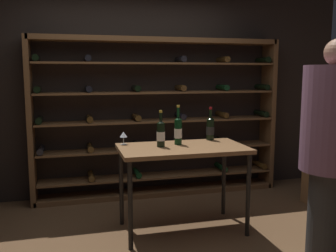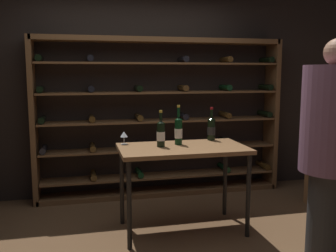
{
  "view_description": "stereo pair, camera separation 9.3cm",
  "coord_description": "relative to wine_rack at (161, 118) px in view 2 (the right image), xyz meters",
  "views": [
    {
      "loc": [
        -0.77,
        -3.19,
        1.57
      ],
      "look_at": [
        0.14,
        0.28,
        1.06
      ],
      "focal_mm": 40.19,
      "sensor_mm": 36.0,
      "label": 1
    },
    {
      "loc": [
        -0.68,
        -3.21,
        1.57
      ],
      "look_at": [
        0.14,
        0.28,
        1.06
      ],
      "focal_mm": 40.19,
      "sensor_mm": 36.0,
      "label": 2
    }
  ],
  "objects": [
    {
      "name": "back_wall",
      "position": [
        -0.32,
        0.21,
        0.34
      ],
      "size": [
        5.86,
        0.1,
        2.67
      ],
      "primitive_type": "cube",
      "color": "black",
      "rests_on": "ground"
    },
    {
      "name": "wine_bottle_amber_reserve",
      "position": [
        -0.05,
        -1.04,
        -0.0
      ],
      "size": [
        0.08,
        0.08,
        0.4
      ],
      "color": "black",
      "rests_on": "tasting_table"
    },
    {
      "name": "wine_glass_stemmed_center",
      "position": [
        -0.58,
        -0.92,
        -0.05
      ],
      "size": [
        0.07,
        0.07,
        0.13
      ],
      "color": "silver",
      "rests_on": "tasting_table"
    },
    {
      "name": "tasting_table",
      "position": [
        -0.04,
        -1.17,
        -0.23
      ],
      "size": [
        1.24,
        0.69,
        0.85
      ],
      "color": "brown",
      "rests_on": "ground"
    },
    {
      "name": "wine_rack",
      "position": [
        0.0,
        0.0,
        0.0
      ],
      "size": [
        3.14,
        0.32,
        1.99
      ],
      "color": "brown",
      "rests_on": "ground"
    },
    {
      "name": "wine_crate",
      "position": [
        1.87,
        -0.88,
        -0.81
      ],
      "size": [
        0.5,
        0.37,
        0.37
      ],
      "primitive_type": "cube",
      "rotation": [
        0.0,
        0.0,
        0.06
      ],
      "color": "brown",
      "rests_on": "ground"
    },
    {
      "name": "wine_bottle_black_capsule",
      "position": [
        0.36,
        -0.89,
        -0.01
      ],
      "size": [
        0.08,
        0.08,
        0.35
      ],
      "color": "black",
      "rests_on": "tasting_table"
    },
    {
      "name": "wine_bottle_green_slim",
      "position": [
        -0.24,
        -1.12,
        -0.01
      ],
      "size": [
        0.08,
        0.08,
        0.36
      ],
      "color": "black",
      "rests_on": "tasting_table"
    },
    {
      "name": "person_guest_khaki",
      "position": [
        0.95,
        -2.08,
        0.01
      ],
      "size": [
        0.5,
        0.5,
        1.83
      ],
      "rotation": [
        0.0,
        0.0,
        0.62
      ],
      "color": "#2D2D2D",
      "rests_on": "ground"
    },
    {
      "name": "ground_plane",
      "position": [
        -0.32,
        -1.42,
        -0.99
      ],
      "size": [
        9.27,
        9.27,
        0.0
      ],
      "primitive_type": "plane",
      "color": "brown"
    }
  ]
}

